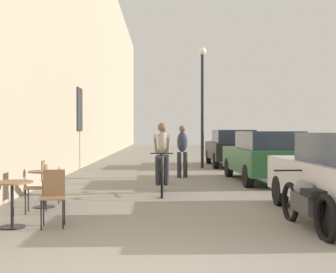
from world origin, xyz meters
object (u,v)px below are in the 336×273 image
cafe_chair_near_toward_street (54,194)px  cafe_chair_mid_toward_street (40,185)px  cafe_chair_mid_toward_wall (48,178)px  street_lamp (202,92)px  parked_car_third (231,147)px  cafe_table_mid (45,181)px  parked_car_second (265,156)px  pedestrian_near (163,150)px  cafe_table_near (12,194)px  pedestrian_mid (182,148)px  cyclist_on_bicycle (162,160)px  parked_motorcycle (307,203)px

cafe_chair_near_toward_street → cafe_chair_mid_toward_street: (-0.53, 1.19, 0.00)m
cafe_chair_near_toward_street → cafe_chair_mid_toward_wall: (-0.68, 2.38, 0.00)m
cafe_chair_mid_toward_street → street_lamp: size_ratio=0.18×
street_lamp → parked_car_third: (1.36, 1.11, -2.30)m
cafe_chair_mid_toward_street → street_lamp: bearing=68.6°
cafe_chair_near_toward_street → cafe_table_mid: (-0.61, 1.80, 0.00)m
street_lamp → parked_car_second: 5.63m
pedestrian_near → street_lamp: (1.61, 5.26, 2.15)m
cafe_table_mid → street_lamp: 10.46m
parked_car_third → cafe_table_near: bearing=-113.5°
cafe_chair_mid_toward_wall → pedestrian_near: pedestrian_near is taller
parked_car_third → pedestrian_mid: bearing=-115.9°
parked_car_second → cafe_chair_near_toward_street: bearing=-127.6°
parked_car_second → parked_car_third: 6.04m
cyclist_on_bicycle → pedestrian_mid: (0.66, 3.72, 0.15)m
parked_car_second → parked_motorcycle: parked_car_second is taller
cafe_chair_mid_toward_wall → cafe_chair_near_toward_street: bearing=-74.0°
cafe_table_mid → parked_car_second: parked_car_second is taller
parked_motorcycle → parked_car_second: bearing=82.6°
cafe_table_near → cafe_table_mid: bearing=89.4°
cafe_chair_mid_toward_street → cyclist_on_bicycle: bearing=48.0°
cafe_table_near → pedestrian_mid: (3.00, 7.49, 0.44)m
cafe_chair_near_toward_street → parked_motorcycle: size_ratio=0.41×
cyclist_on_bicycle → pedestrian_mid: cyclist_on_bicycle is taller
cafe_table_near → parked_car_second: size_ratio=0.17×
pedestrian_near → parked_car_third: size_ratio=0.39×
cyclist_on_bicycle → cafe_table_near: bearing=-121.9°
cafe_table_mid → parked_motorcycle: (4.53, -2.08, -0.12)m
cafe_chair_near_toward_street → cafe_table_mid: size_ratio=1.24×
cyclist_on_bicycle → pedestrian_near: cyclist_on_bicycle is taller
cafe_chair_mid_toward_wall → pedestrian_near: size_ratio=0.53×
cafe_table_mid → parked_car_third: (5.32, 10.44, 0.29)m
pedestrian_near → street_lamp: 5.90m
cafe_chair_mid_toward_street → parked_car_second: parked_car_second is taller
parked_car_third → parked_motorcycle: parked_car_third is taller
cyclist_on_bicycle → parked_motorcycle: cyclist_on_bicycle is taller
pedestrian_mid → parked_car_second: size_ratio=0.40×
cyclist_on_bicycle → cafe_table_mid: bearing=-140.8°
cafe_table_mid → parked_car_third: parked_car_third is taller
pedestrian_near → cyclist_on_bicycle: bearing=-90.9°
cafe_chair_mid_toward_wall → pedestrian_mid: size_ratio=0.52×
cafe_chair_near_toward_street → parked_car_second: (4.77, 6.20, 0.26)m
street_lamp → parked_car_third: size_ratio=1.12×
cafe_table_mid → street_lamp: street_lamp is taller
cafe_chair_mid_toward_street → parked_car_second: 7.29m
pedestrian_near → street_lamp: street_lamp is taller
pedestrian_mid → parked_motorcycle: (1.55, -7.70, -0.55)m
cafe_chair_mid_toward_street → cafe_chair_near_toward_street: bearing=-66.0°
cyclist_on_bicycle → parked_car_second: cyclist_on_bicycle is taller
parked_motorcycle → street_lamp: bearing=92.9°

